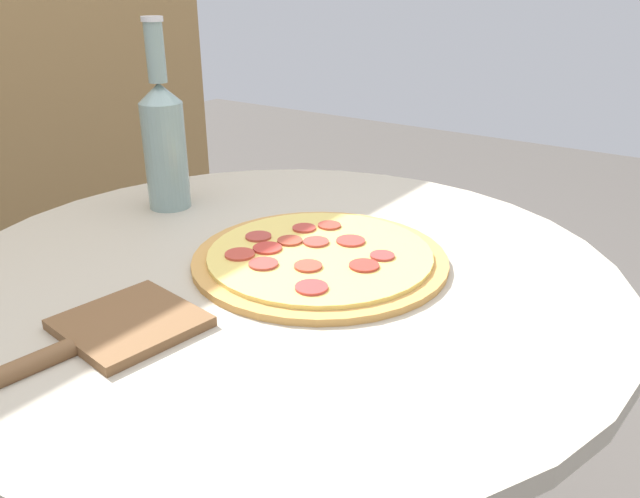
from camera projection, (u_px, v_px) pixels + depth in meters
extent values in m
cylinder|color=#B2A893|center=(286.00, 475.00, 1.02)|extent=(0.07, 0.07, 0.71)
cylinder|color=#B2A893|center=(280.00, 272.00, 0.87)|extent=(0.93, 0.93, 0.02)
cylinder|color=#C68E47|center=(320.00, 259.00, 0.87)|extent=(0.35, 0.35, 0.01)
cylinder|color=#EACC60|center=(320.00, 254.00, 0.86)|extent=(0.31, 0.31, 0.01)
cylinder|color=#A3392C|center=(330.00, 225.00, 0.95)|extent=(0.03, 0.03, 0.00)
cylinder|color=#A83C34|center=(258.00, 236.00, 0.91)|extent=(0.04, 0.04, 0.00)
cylinder|color=#A93D33|center=(316.00, 242.00, 0.89)|extent=(0.04, 0.04, 0.00)
cylinder|color=#A13A32|center=(263.00, 264.00, 0.82)|extent=(0.04, 0.04, 0.00)
cylinder|color=#AE3A30|center=(304.00, 228.00, 0.94)|extent=(0.04, 0.04, 0.00)
cylinder|color=#A23733|center=(382.00, 256.00, 0.84)|extent=(0.03, 0.03, 0.00)
cylinder|color=#AA3E2B|center=(290.00, 241.00, 0.89)|extent=(0.04, 0.04, 0.00)
cylinder|color=#A33128|center=(364.00, 265.00, 0.82)|extent=(0.04, 0.04, 0.00)
cylinder|color=#AD372F|center=(351.00, 241.00, 0.89)|extent=(0.04, 0.04, 0.00)
cylinder|color=#B9352C|center=(268.00, 248.00, 0.87)|extent=(0.04, 0.04, 0.00)
cylinder|color=#B63F31|center=(240.00, 254.00, 0.85)|extent=(0.04, 0.04, 0.00)
cylinder|color=#AE3F2E|center=(308.00, 266.00, 0.81)|extent=(0.04, 0.04, 0.00)
cylinder|color=#B93633|center=(311.00, 287.00, 0.76)|extent=(0.04, 0.04, 0.00)
cylinder|color=gray|center=(166.00, 156.00, 1.04)|extent=(0.07, 0.07, 0.18)
cone|color=gray|center=(159.00, 93.00, 1.00)|extent=(0.07, 0.07, 0.03)
cylinder|color=gray|center=(155.00, 53.00, 0.98)|extent=(0.03, 0.03, 0.09)
cylinder|color=silver|center=(152.00, 19.00, 0.96)|extent=(0.03, 0.03, 0.01)
cube|color=brown|center=(130.00, 323.00, 0.70)|extent=(0.16, 0.16, 0.01)
cylinder|color=brown|center=(15.00, 372.00, 0.62)|extent=(0.12, 0.04, 0.02)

